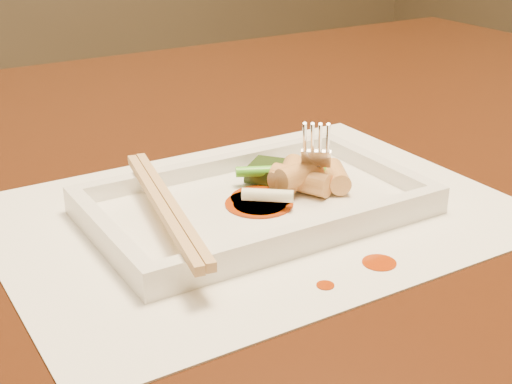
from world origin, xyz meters
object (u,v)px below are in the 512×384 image
chopstick_a (160,206)px  placemat (256,213)px  plate_base (256,208)px  table (245,231)px  fork (317,95)px

chopstick_a → placemat: bearing=0.0°
plate_base → chopstick_a: 0.08m
plate_base → chopstick_a: (-0.08, 0.00, 0.02)m
table → placemat: (-0.08, -0.15, 0.10)m
table → plate_base: 0.20m
plate_base → chopstick_a: size_ratio=1.27×
table → chopstick_a: 0.26m
plate_base → table: bearing=62.6°
placemat → plate_base: 0.00m
table → plate_base: size_ratio=5.38×
fork → chopstick_a: bearing=-173.2°
chopstick_a → fork: fork is taller
chopstick_a → table: bearing=43.6°
placemat → chopstick_a: chopstick_a is taller
placemat → fork: 0.11m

